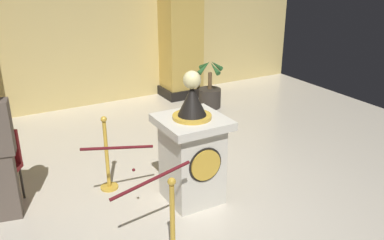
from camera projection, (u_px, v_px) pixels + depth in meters
ground_plane at (187, 210)px, 5.10m from camera, size 10.72×10.72×0.00m
back_wall at (76, 17)px, 8.13m from camera, size 10.72×0.16×3.66m
pedestal_clock at (192, 151)px, 5.11m from camera, size 0.79×0.79×1.71m
stanchion_near at (107, 164)px, 5.46m from camera, size 0.24×0.24×1.05m
stanchion_far at (173, 238)px, 4.01m from camera, size 0.24×0.24×1.04m
velvet_rope at (133, 163)px, 4.58m from camera, size 0.94×0.97×0.22m
column_right at (179, 17)px, 8.84m from camera, size 0.94×0.94×3.51m
potted_palm_right at (210, 94)px, 8.55m from camera, size 0.66×0.66×1.01m
cafe_chair_red at (2, 161)px, 5.08m from camera, size 0.55×0.55×0.96m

